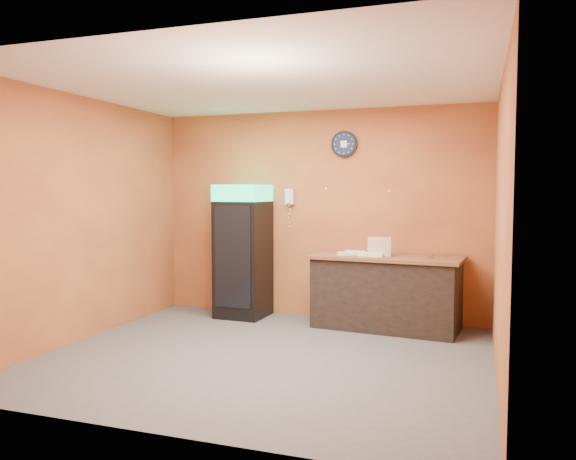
% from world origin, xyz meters
% --- Properties ---
extents(floor, '(4.50, 4.50, 0.00)m').
position_xyz_m(floor, '(0.00, 0.00, 0.00)').
color(floor, '#47474C').
rests_on(floor, ground).
extents(back_wall, '(4.50, 0.02, 2.80)m').
position_xyz_m(back_wall, '(0.00, 2.00, 1.40)').
color(back_wall, '#B96C34').
rests_on(back_wall, floor).
extents(left_wall, '(0.02, 4.00, 2.80)m').
position_xyz_m(left_wall, '(-2.25, 0.00, 1.40)').
color(left_wall, '#B96C34').
rests_on(left_wall, floor).
extents(right_wall, '(0.02, 4.00, 2.80)m').
position_xyz_m(right_wall, '(2.25, 0.00, 1.40)').
color(right_wall, '#B96C34').
rests_on(right_wall, floor).
extents(ceiling, '(4.50, 4.00, 0.02)m').
position_xyz_m(ceiling, '(0.00, 0.00, 2.80)').
color(ceiling, white).
rests_on(ceiling, back_wall).
extents(beverage_cooler, '(0.66, 0.67, 1.80)m').
position_xyz_m(beverage_cooler, '(-0.97, 1.61, 0.88)').
color(beverage_cooler, black).
rests_on(beverage_cooler, floor).
extents(prep_counter, '(1.82, 0.95, 0.88)m').
position_xyz_m(prep_counter, '(0.99, 1.61, 0.44)').
color(prep_counter, black).
rests_on(prep_counter, floor).
extents(wall_clock, '(0.35, 0.06, 0.35)m').
position_xyz_m(wall_clock, '(0.36, 1.97, 2.34)').
color(wall_clock, black).
rests_on(wall_clock, back_wall).
extents(wall_phone, '(0.11, 0.10, 0.21)m').
position_xyz_m(wall_phone, '(-0.40, 1.95, 1.64)').
color(wall_phone, white).
rests_on(wall_phone, back_wall).
extents(butcher_paper, '(1.91, 1.02, 0.04)m').
position_xyz_m(butcher_paper, '(0.99, 1.61, 0.90)').
color(butcher_paper, brown).
rests_on(butcher_paper, prep_counter).
extents(sub_roll_stack, '(0.29, 0.17, 0.23)m').
position_xyz_m(sub_roll_stack, '(0.91, 1.51, 1.03)').
color(sub_roll_stack, beige).
rests_on(sub_roll_stack, butcher_paper).
extents(wrapped_sandwich_left, '(0.29, 0.22, 0.04)m').
position_xyz_m(wrapped_sandwich_left, '(0.52, 1.51, 0.93)').
color(wrapped_sandwich_left, silver).
rests_on(wrapped_sandwich_left, butcher_paper).
extents(wrapped_sandwich_mid, '(0.31, 0.13, 0.04)m').
position_xyz_m(wrapped_sandwich_mid, '(0.82, 1.46, 0.94)').
color(wrapped_sandwich_mid, silver).
rests_on(wrapped_sandwich_mid, butcher_paper).
extents(wrapped_sandwich_right, '(0.28, 0.12, 0.04)m').
position_xyz_m(wrapped_sandwich_right, '(0.58, 1.68, 0.93)').
color(wrapped_sandwich_right, silver).
rests_on(wrapped_sandwich_right, butcher_paper).
extents(kitchen_tool, '(0.07, 0.07, 0.07)m').
position_xyz_m(kitchen_tool, '(0.94, 1.70, 0.95)').
color(kitchen_tool, silver).
rests_on(kitchen_tool, butcher_paper).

